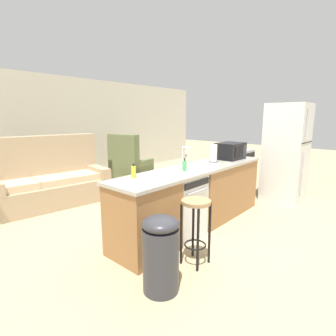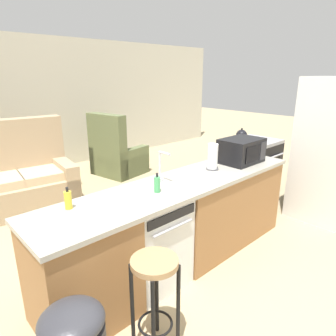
{
  "view_description": "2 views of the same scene",
  "coord_description": "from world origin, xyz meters",
  "px_view_note": "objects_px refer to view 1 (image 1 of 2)",
  "views": [
    {
      "loc": [
        -2.93,
        -2.16,
        1.62
      ],
      "look_at": [
        -0.0,
        0.42,
        0.85
      ],
      "focal_mm": 28.0,
      "sensor_mm": 36.0,
      "label": 1
    },
    {
      "loc": [
        -1.79,
        -1.89,
        1.89
      ],
      "look_at": [
        0.44,
        0.49,
        0.87
      ],
      "focal_mm": 32.0,
      "sensor_mm": 36.0,
      "label": 2
    }
  ],
  "objects_px": {
    "soap_bottle": "(185,166)",
    "bar_stool": "(196,218)",
    "couch": "(49,183)",
    "dishwasher": "(179,205)",
    "armchair": "(129,168)",
    "dish_soap_bottle": "(134,172)",
    "paper_towel_roll": "(214,154)",
    "refrigerator": "(286,153)",
    "microwave": "(231,151)",
    "stove_range": "(233,170)",
    "trash_bin": "(161,253)",
    "kettle": "(225,146)"
  },
  "relations": [
    {
      "from": "dishwasher",
      "to": "bar_stool",
      "type": "distance_m",
      "value": 0.77
    },
    {
      "from": "stove_range",
      "to": "dish_soap_bottle",
      "type": "height_order",
      "value": "dish_soap_bottle"
    },
    {
      "from": "microwave",
      "to": "armchair",
      "type": "distance_m",
      "value": 2.99
    },
    {
      "from": "soap_bottle",
      "to": "trash_bin",
      "type": "bearing_deg",
      "value": -151.79
    },
    {
      "from": "microwave",
      "to": "refrigerator",
      "type": "bearing_deg",
      "value": -24.56
    },
    {
      "from": "dishwasher",
      "to": "armchair",
      "type": "bearing_deg",
      "value": 61.75
    },
    {
      "from": "bar_stool",
      "to": "trash_bin",
      "type": "relative_size",
      "value": 1.0
    },
    {
      "from": "microwave",
      "to": "trash_bin",
      "type": "relative_size",
      "value": 0.68
    },
    {
      "from": "soap_bottle",
      "to": "kettle",
      "type": "bearing_deg",
      "value": 16.77
    },
    {
      "from": "microwave",
      "to": "trash_bin",
      "type": "bearing_deg",
      "value": -165.5
    },
    {
      "from": "microwave",
      "to": "armchair",
      "type": "xyz_separation_m",
      "value": [
        0.16,
        2.9,
        -0.69
      ]
    },
    {
      "from": "dishwasher",
      "to": "armchair",
      "type": "xyz_separation_m",
      "value": [
        1.56,
        2.9,
        -0.07
      ]
    },
    {
      "from": "microwave",
      "to": "soap_bottle",
      "type": "bearing_deg",
      "value": -178.58
    },
    {
      "from": "stove_range",
      "to": "soap_bottle",
      "type": "relative_size",
      "value": 5.11
    },
    {
      "from": "dishwasher",
      "to": "dish_soap_bottle",
      "type": "relative_size",
      "value": 4.77
    },
    {
      "from": "paper_towel_roll",
      "to": "refrigerator",
      "type": "bearing_deg",
      "value": -19.89
    },
    {
      "from": "dishwasher",
      "to": "microwave",
      "type": "relative_size",
      "value": 1.68
    },
    {
      "from": "couch",
      "to": "kettle",
      "type": "bearing_deg",
      "value": -33.64
    },
    {
      "from": "stove_range",
      "to": "trash_bin",
      "type": "bearing_deg",
      "value": -162.04
    },
    {
      "from": "refrigerator",
      "to": "soap_bottle",
      "type": "xyz_separation_m",
      "value": [
        -2.53,
        0.52,
        0.04
      ]
    },
    {
      "from": "bar_stool",
      "to": "trash_bin",
      "type": "height_order",
      "value": "same"
    },
    {
      "from": "kettle",
      "to": "trash_bin",
      "type": "distance_m",
      "value": 3.78
    },
    {
      "from": "dishwasher",
      "to": "couch",
      "type": "xyz_separation_m",
      "value": [
        -0.57,
        2.68,
        -0.03
      ]
    },
    {
      "from": "soap_bottle",
      "to": "bar_stool",
      "type": "distance_m",
      "value": 0.89
    },
    {
      "from": "paper_towel_roll",
      "to": "microwave",
      "type": "bearing_deg",
      "value": -6.56
    },
    {
      "from": "armchair",
      "to": "microwave",
      "type": "bearing_deg",
      "value": -93.13
    },
    {
      "from": "dish_soap_bottle",
      "to": "bar_stool",
      "type": "height_order",
      "value": "dish_soap_bottle"
    },
    {
      "from": "refrigerator",
      "to": "couch",
      "type": "distance_m",
      "value": 4.56
    },
    {
      "from": "microwave",
      "to": "couch",
      "type": "xyz_separation_m",
      "value": [
        -1.97,
        2.68,
        -0.65
      ]
    },
    {
      "from": "kettle",
      "to": "armchair",
      "type": "bearing_deg",
      "value": 111.49
    },
    {
      "from": "dishwasher",
      "to": "soap_bottle",
      "type": "relative_size",
      "value": 4.77
    },
    {
      "from": "bar_stool",
      "to": "soap_bottle",
      "type": "bearing_deg",
      "value": 47.34
    },
    {
      "from": "microwave",
      "to": "soap_bottle",
      "type": "relative_size",
      "value": 2.84
    },
    {
      "from": "stove_range",
      "to": "couch",
      "type": "xyz_separation_m",
      "value": [
        -3.17,
        2.13,
        -0.06
      ]
    },
    {
      "from": "paper_towel_roll",
      "to": "armchair",
      "type": "xyz_separation_m",
      "value": [
        0.62,
        2.85,
        -0.69
      ]
    },
    {
      "from": "dishwasher",
      "to": "trash_bin",
      "type": "bearing_deg",
      "value": -148.89
    },
    {
      "from": "soap_bottle",
      "to": "couch",
      "type": "height_order",
      "value": "couch"
    },
    {
      "from": "soap_bottle",
      "to": "dishwasher",
      "type": "bearing_deg",
      "value": 152.91
    },
    {
      "from": "stove_range",
      "to": "bar_stool",
      "type": "relative_size",
      "value": 1.22
    },
    {
      "from": "trash_bin",
      "to": "couch",
      "type": "xyz_separation_m",
      "value": [
        0.48,
        3.32,
        0.02
      ]
    },
    {
      "from": "dishwasher",
      "to": "trash_bin",
      "type": "distance_m",
      "value": 1.23
    },
    {
      "from": "stove_range",
      "to": "dish_soap_bottle",
      "type": "distance_m",
      "value": 3.32
    },
    {
      "from": "stove_range",
      "to": "trash_bin",
      "type": "distance_m",
      "value": 3.84
    },
    {
      "from": "paper_towel_roll",
      "to": "trash_bin",
      "type": "relative_size",
      "value": 0.38
    },
    {
      "from": "dishwasher",
      "to": "kettle",
      "type": "distance_m",
      "value": 2.59
    },
    {
      "from": "soap_bottle",
      "to": "refrigerator",
      "type": "bearing_deg",
      "value": -11.5
    },
    {
      "from": "stove_range",
      "to": "dish_soap_bottle",
      "type": "xyz_separation_m",
      "value": [
        -3.25,
        -0.37,
        0.52
      ]
    },
    {
      "from": "soap_bottle",
      "to": "bar_stool",
      "type": "height_order",
      "value": "soap_bottle"
    },
    {
      "from": "stove_range",
      "to": "couch",
      "type": "relative_size",
      "value": 0.43
    },
    {
      "from": "stove_range",
      "to": "soap_bottle",
      "type": "height_order",
      "value": "soap_bottle"
    }
  ]
}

